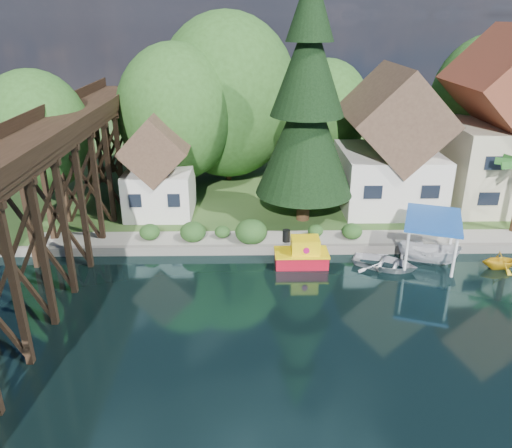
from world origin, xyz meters
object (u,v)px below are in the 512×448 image
object	(u,v)px
house_center	(504,131)
boat_white_a	(385,262)
conifer	(307,107)
boat_canopy	(430,244)
house_left	(390,149)
tugboat	(302,254)
shed	(159,172)
boat_yellow	(501,259)
trestle_bridge	(43,194)

from	to	relation	value
house_center	boat_white_a	size ratio (longest dim) A/B	3.45
house_center	conifer	size ratio (longest dim) A/B	0.79
boat_white_a	boat_canopy	bearing A→B (deg)	-52.51
house_center	conifer	xyz separation A→B (m)	(-16.04, -3.57, 2.57)
house_left	boat_canopy	world-z (taller)	house_left
tugboat	boat_canopy	world-z (taller)	boat_canopy
boat_white_a	shed	bearing A→B (deg)	86.26
boat_canopy	house_center	bearing A→B (deg)	49.36
boat_canopy	boat_white_a	bearing A→B (deg)	-167.83
house_center	boat_yellow	xyz separation A→B (m)	(-4.23, -10.79, -5.78)
shed	boat_white_a	bearing A→B (deg)	-29.06
house_center	shed	distance (m)	27.20
boat_canopy	boat_yellow	distance (m)	4.46
trestle_bridge	conifer	xyz separation A→B (m)	(15.96, 7.76, 3.64)
house_left	conifer	bearing A→B (deg)	-156.47
house_left	house_center	bearing A→B (deg)	3.18
shed	boat_white_a	size ratio (longest dim) A/B	1.95
house_center	boat_white_a	bearing A→B (deg)	-137.35
conifer	tugboat	xyz separation A→B (m)	(-0.72, -6.53, -8.24)
house_center	tugboat	world-z (taller)	house_center
tugboat	trestle_bridge	bearing A→B (deg)	-175.38
conifer	boat_yellow	size ratio (longest dim) A/B	7.31
house_center	boat_yellow	bearing A→B (deg)	-111.41
house_left	shed	size ratio (longest dim) A/B	1.40
conifer	boat_yellow	bearing A→B (deg)	-31.43
boat_white_a	conifer	bearing A→B (deg)	58.06
trestle_bridge	boat_canopy	bearing A→B (deg)	3.32
house_left	house_center	distance (m)	9.10
shed	tugboat	world-z (taller)	shed
house_center	boat_white_a	xyz separation A→B (m)	(-11.51, -10.61, -6.00)
conifer	boat_white_a	world-z (taller)	conifer
boat_white_a	boat_yellow	xyz separation A→B (m)	(7.29, -0.18, 0.22)
conifer	boat_yellow	world-z (taller)	conifer
boat_white_a	boat_canopy	distance (m)	3.16
house_center	shed	bearing A→B (deg)	-175.76
trestle_bridge	house_left	distance (m)	25.42
house_center	shed	size ratio (longest dim) A/B	1.77
boat_canopy	boat_yellow	bearing A→B (deg)	-10.69
boat_white_a	boat_yellow	bearing A→B (deg)	-66.08
conifer	boat_canopy	world-z (taller)	conifer
house_center	boat_canopy	xyz separation A→B (m)	(-8.56, -9.97, -5.08)
shed	boat_yellow	distance (m)	24.62
house_left	boat_yellow	distance (m)	12.20
house_center	boat_yellow	size ratio (longest dim) A/B	5.76
trestle_bridge	house_left	xyz separation A→B (m)	(23.00, 10.83, -0.21)
house_left	trestle_bridge	bearing A→B (deg)	-154.79
tugboat	boat_yellow	bearing A→B (deg)	-3.15
shed	boat_yellow	bearing A→B (deg)	-21.09
shed	conifer	bearing A→B (deg)	-8.13
tugboat	boat_canopy	size ratio (longest dim) A/B	0.60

